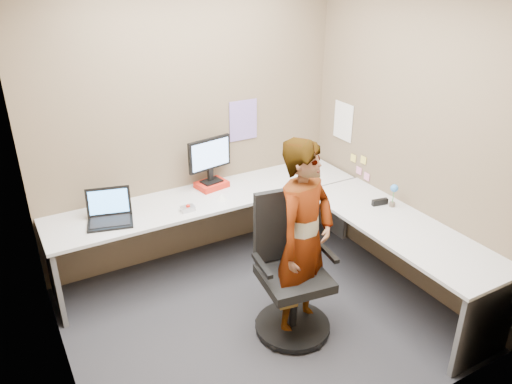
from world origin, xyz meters
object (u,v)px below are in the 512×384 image
office_chair (290,278)px  person (304,241)px  desk (281,225)px  monitor (210,157)px

office_chair → person: bearing=-30.6°
desk → office_chair: office_chair is taller
person → monitor: bearing=72.6°
monitor → person: bearing=-95.4°
monitor → office_chair: bearing=-98.2°
desk → person: 0.70m
desk → office_chair: size_ratio=2.61×
person → office_chair: bearing=118.7°
desk → monitor: size_ratio=6.50×
office_chair → person: person is taller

